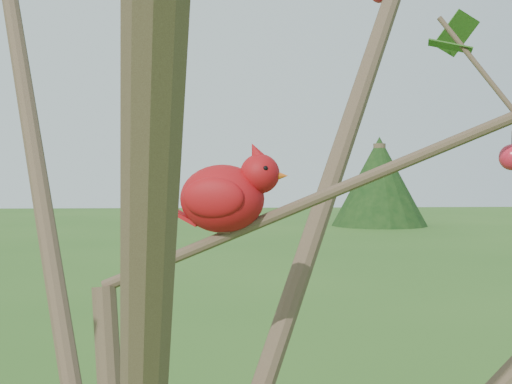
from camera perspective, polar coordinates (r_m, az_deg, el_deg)
crabapple_tree at (r=0.93m, az=-8.68°, el=1.76°), size 2.35×2.05×2.95m
cardinal at (r=1.04m, az=-2.35°, el=-0.25°), size 0.21×0.12×0.14m
distant_trees at (r=24.06m, az=-4.37°, el=0.17°), size 41.01×12.29×3.45m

